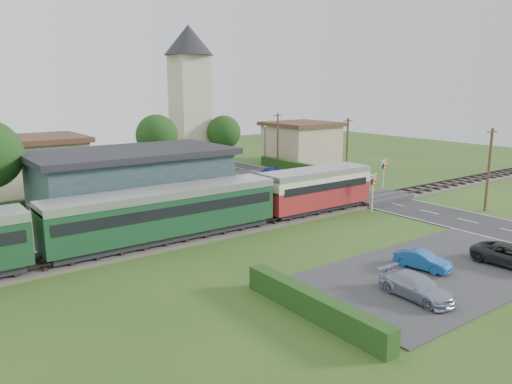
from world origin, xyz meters
TOP-DOWN VIEW (x-y plane):
  - ground at (0.00, 0.00)m, footprint 120.00×120.00m
  - railway_track at (0.00, 2.00)m, footprint 76.00×3.20m
  - road at (10.00, 0.00)m, footprint 6.00×70.00m
  - car_park at (-1.50, -12.00)m, footprint 17.00×9.00m
  - crossing_deck at (10.00, 2.00)m, footprint 6.20×3.40m
  - platform at (-10.00, 5.20)m, footprint 30.00×3.00m
  - equipment_hut at (-18.00, 5.20)m, footprint 2.30×2.30m
  - station_building at (-10.00, 10.99)m, footprint 16.00×9.00m
  - train at (-14.63, 2.00)m, footprint 43.20×2.90m
  - church_tower at (5.00, 28.00)m, footprint 6.00×6.00m
  - house_west at (-15.00, 25.00)m, footprint 10.80×8.80m
  - house_east at (20.00, 24.00)m, footprint 8.80×8.80m
  - hedge_carpark at (-11.00, -12.00)m, footprint 0.80×9.00m
  - hedge_roadside at (14.20, 16.00)m, footprint 0.80×18.00m
  - hedge_station at (-10.00, 15.50)m, footprint 22.00×0.80m
  - tree_b at (-2.00, 23.00)m, footprint 4.60×4.60m
  - tree_c at (8.00, 25.00)m, footprint 4.20×4.20m
  - utility_pole_b at (14.20, -6.00)m, footprint 1.40×0.22m
  - utility_pole_c at (14.20, 10.00)m, footprint 1.40×0.22m
  - utility_pole_d at (14.20, 22.00)m, footprint 1.40×0.22m
  - crossing_signal_near at (6.40, -0.41)m, footprint 0.84×0.28m
  - crossing_signal_far at (13.60, 4.39)m, footprint 0.84×0.28m
  - streetlamp_east at (16.00, 27.00)m, footprint 0.30×0.30m
  - car_on_road at (10.08, 17.83)m, footprint 3.58×2.38m
  - car_park_blue at (-1.86, -11.28)m, footprint 1.65×3.32m
  - car_park_silver at (-5.52, -13.54)m, footprint 1.78×4.09m
  - car_park_dark at (2.77, -14.08)m, footprint 2.37×4.58m
  - pedestrian_near at (-4.83, 5.44)m, footprint 0.67×0.51m
  - pedestrian_far at (-14.45, 5.15)m, footprint 0.87×0.96m

SIDE VIEW (x-z plane):
  - ground at x=0.00m, z-range 0.00..0.00m
  - road at x=10.00m, z-range 0.00..0.05m
  - car_park at x=-1.50m, z-range 0.00..0.08m
  - railway_track at x=0.00m, z-range -0.13..0.36m
  - crossing_deck at x=10.00m, z-range 0.00..0.45m
  - platform at x=-10.00m, z-range 0.00..0.45m
  - hedge_carpark at x=-11.00m, z-range 0.00..1.20m
  - hedge_roadside at x=14.20m, z-range 0.00..1.20m
  - car_park_blue at x=-1.86m, z-range 0.08..1.13m
  - car_on_road at x=10.08m, z-range 0.05..1.18m
  - hedge_station at x=-10.00m, z-range 0.00..1.30m
  - car_park_silver at x=-5.52m, z-range 0.08..1.25m
  - car_park_dark at x=2.77m, z-range 0.08..1.31m
  - pedestrian_far at x=-14.45m, z-range 0.45..2.05m
  - pedestrian_near at x=-4.83m, z-range 0.45..2.09m
  - equipment_hut at x=-18.00m, z-range 0.47..3.02m
  - crossing_signal_near at x=6.40m, z-range 0.50..3.78m
  - crossing_signal_far at x=13.60m, z-range 0.50..3.78m
  - train at x=-14.63m, z-range 0.48..3.88m
  - station_building at x=-10.00m, z-range 0.04..5.34m
  - house_west at x=-15.00m, z-range 0.04..5.54m
  - house_east at x=20.00m, z-range 0.05..5.55m
  - streetlamp_east at x=16.00m, z-range 0.46..5.62m
  - utility_pole_b at x=14.20m, z-range 0.13..7.13m
  - utility_pole_c at x=14.20m, z-range 0.13..7.13m
  - utility_pole_d at x=14.20m, z-range 0.13..7.13m
  - tree_c at x=8.00m, z-range 1.26..8.04m
  - tree_b at x=-2.00m, z-range 1.35..8.69m
  - church_tower at x=5.00m, z-range 1.43..19.03m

